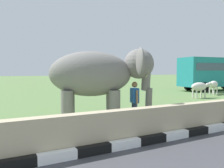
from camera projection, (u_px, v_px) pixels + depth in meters
The scene contains 6 objects.
barrier_parapet at pixel (93, 131), 5.71m from camera, with size 28.00×0.36×1.00m, color tan.
elephant at pixel (100, 75), 8.35m from camera, with size 4.06×3.12×2.94m.
person_handler at pixel (134, 100), 8.74m from camera, with size 0.32×0.66×1.66m.
bus_teal at pixel (216, 71), 23.80m from camera, with size 8.63×3.38×3.50m.
cow_near at pixel (213, 85), 19.63m from camera, with size 1.91×1.08×1.23m.
cow_mid at pixel (199, 87), 16.97m from camera, with size 1.89×0.63×1.23m.
Camera 1 is at (-0.18, -1.10, 2.06)m, focal length 35.21 mm.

